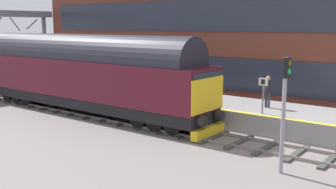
{
  "coord_description": "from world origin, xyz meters",
  "views": [
    {
      "loc": [
        -15.68,
        -13.89,
        5.2
      ],
      "look_at": [
        0.2,
        -1.73,
        1.75
      ],
      "focal_mm": 43.13,
      "sensor_mm": 36.0,
      "label": 1
    }
  ],
  "objects_px": {
    "waiting_passenger": "(268,89)",
    "platform_number_sign": "(263,90)",
    "signal_post_near": "(285,102)",
    "diesel_locomotive": "(84,72)"
  },
  "relations": [
    {
      "from": "waiting_passenger",
      "to": "platform_number_sign",
      "type": "bearing_deg",
      "value": 126.54
    },
    {
      "from": "signal_post_near",
      "to": "platform_number_sign",
      "type": "bearing_deg",
      "value": 32.19
    },
    {
      "from": "platform_number_sign",
      "to": "waiting_passenger",
      "type": "xyz_separation_m",
      "value": [
        1.58,
        0.44,
        -0.18
      ]
    },
    {
      "from": "signal_post_near",
      "to": "waiting_passenger",
      "type": "bearing_deg",
      "value": 28.25
    },
    {
      "from": "diesel_locomotive",
      "to": "platform_number_sign",
      "type": "height_order",
      "value": "diesel_locomotive"
    },
    {
      "from": "platform_number_sign",
      "to": "signal_post_near",
      "type": "bearing_deg",
      "value": -147.81
    },
    {
      "from": "waiting_passenger",
      "to": "diesel_locomotive",
      "type": "bearing_deg",
      "value": 40.78
    },
    {
      "from": "platform_number_sign",
      "to": "waiting_passenger",
      "type": "distance_m",
      "value": 1.65
    },
    {
      "from": "diesel_locomotive",
      "to": "signal_post_near",
      "type": "bearing_deg",
      "value": -100.29
    },
    {
      "from": "signal_post_near",
      "to": "platform_number_sign",
      "type": "height_order",
      "value": "signal_post_near"
    }
  ]
}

